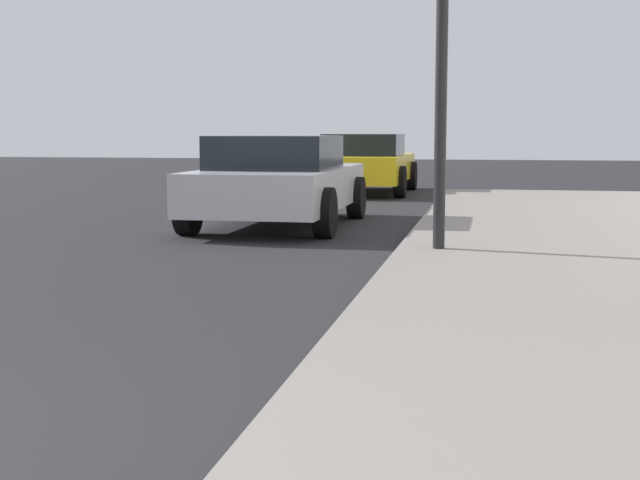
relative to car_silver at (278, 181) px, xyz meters
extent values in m
cylinder|color=black|center=(2.42, -3.12, 1.30)|extent=(0.12, 0.12, 3.60)
cube|color=#B7B7BF|center=(0.00, 0.05, -0.10)|extent=(1.80, 4.08, 0.55)
cube|color=black|center=(0.00, -0.16, 0.40)|extent=(1.58, 1.84, 0.45)
cylinder|color=black|center=(-0.90, 1.35, -0.33)|extent=(0.22, 0.64, 0.64)
cylinder|color=black|center=(0.90, 1.35, -0.33)|extent=(0.22, 0.64, 0.64)
cylinder|color=black|center=(-0.90, -1.26, -0.33)|extent=(0.22, 0.64, 0.64)
cylinder|color=black|center=(0.90, -1.26, -0.33)|extent=(0.22, 0.64, 0.64)
cube|color=yellow|center=(0.24, 7.00, -0.10)|extent=(1.77, 4.00, 0.55)
cube|color=black|center=(0.24, 6.80, 0.40)|extent=(1.56, 1.80, 0.45)
cylinder|color=black|center=(-0.65, 8.28, -0.33)|extent=(0.22, 0.64, 0.64)
cylinder|color=black|center=(1.12, 8.28, -0.33)|extent=(0.22, 0.64, 0.64)
cylinder|color=black|center=(-0.65, 5.72, -0.33)|extent=(0.22, 0.64, 0.64)
cylinder|color=black|center=(1.12, 5.72, -0.33)|extent=(0.22, 0.64, 0.64)
camera|label=1|loc=(2.95, -12.23, 0.69)|focal=50.40mm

